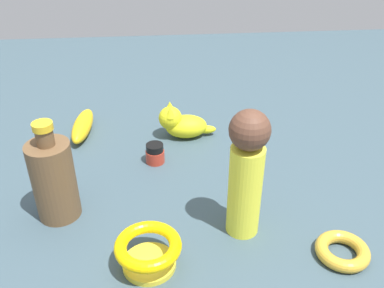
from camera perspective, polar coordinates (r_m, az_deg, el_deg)
The scene contains 8 objects.
ground at distance 0.93m, azimuth 0.00°, elevation -3.88°, with size 2.00×2.00×0.00m, color #384C56.
cat_figurine at distance 1.04m, azimuth -1.30°, elevation 2.86°, with size 0.14×0.07×0.09m.
person_figure_adult at distance 0.71m, azimuth 7.37°, elevation -3.69°, with size 0.08×0.08×0.24m.
bangle at distance 0.78m, azimuth 19.67°, elevation -13.45°, with size 0.09×0.09×0.02m, color gold.
bottle_tall at distance 0.81m, azimuth -18.21°, elevation -4.52°, with size 0.08×0.08×0.20m.
nail_polish_jar at distance 0.95m, azimuth -5.03°, elevation -1.28°, with size 0.04×0.04×0.05m.
bowl at distance 0.70m, azimuth -5.93°, elevation -14.12°, with size 0.11×0.11×0.06m.
banana at distance 1.10m, azimuth -14.58°, elevation 2.41°, with size 0.16×0.04×0.04m, color yellow.
Camera 1 is at (0.07, 0.75, 0.54)m, focal length 39.42 mm.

